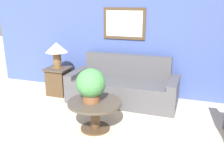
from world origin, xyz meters
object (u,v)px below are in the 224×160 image
side_table (59,81)px  table_lamp (57,50)px  coffee_table (95,109)px  potted_plant_on_table (91,85)px  couch_main (123,87)px

side_table → table_lamp: table_lamp is taller
coffee_table → table_lamp: bearing=138.4°
coffee_table → potted_plant_on_table: (-0.05, -0.01, 0.42)m
couch_main → potted_plant_on_table: potted_plant_on_table is taller
table_lamp → potted_plant_on_table: (1.33, -1.24, -0.24)m
coffee_table → potted_plant_on_table: 0.42m
couch_main → side_table: (-1.47, -0.05, 0.01)m
coffee_table → side_table: bearing=138.4°
coffee_table → table_lamp: (-1.38, 1.23, 0.65)m
couch_main → table_lamp: bearing=-177.9°
couch_main → table_lamp: (-1.47, -0.05, 0.70)m
table_lamp → potted_plant_on_table: 1.84m
couch_main → table_lamp: size_ratio=3.97×
potted_plant_on_table → coffee_table: bearing=15.3°
couch_main → side_table: 1.47m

